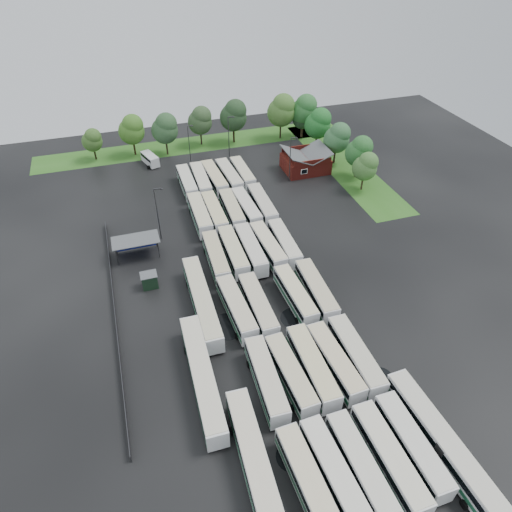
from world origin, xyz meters
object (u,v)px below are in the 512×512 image
object	(u,v)px
brick_building	(305,163)
artic_bus_east	(442,443)
artic_bus_west_a	(257,471)
minibus	(150,159)

from	to	relation	value
brick_building	artic_bus_east	bearing A→B (deg)	-99.86
artic_bus_east	brick_building	bearing A→B (deg)	77.44
artic_bus_west_a	artic_bus_east	size ratio (longest dim) A/B	1.02
brick_building	minibus	size ratio (longest dim) A/B	1.60
brick_building	artic_bus_east	distance (m)	70.37
artic_bus_west_a	artic_bus_east	world-z (taller)	artic_bus_west_a
brick_building	minibus	distance (m)	37.14
artic_bus_west_a	artic_bus_east	bearing A→B (deg)	-6.61
artic_bus_west_a	brick_building	bearing A→B (deg)	65.67
artic_bus_west_a	minibus	size ratio (longest dim) A/B	3.08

